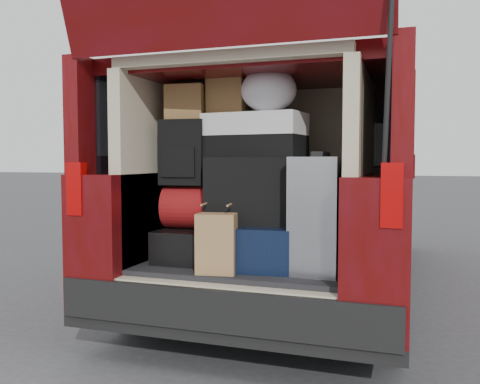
# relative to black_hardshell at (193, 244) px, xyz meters

# --- Properties ---
(ground) EXTENTS (80.00, 80.00, 0.00)m
(ground) POSITION_rel_black_hardshell_xyz_m (0.36, -0.17, -0.65)
(ground) COLOR #363638
(ground) RESTS_ON ground
(minivan) EXTENTS (1.90, 5.35, 2.77)m
(minivan) POSITION_rel_black_hardshell_xyz_m (0.36, 1.69, 0.26)
(minivan) COLOR black
(minivan) RESTS_ON ground
(load_floor) EXTENTS (1.24, 1.05, 0.55)m
(load_floor) POSITION_rel_black_hardshell_xyz_m (0.36, 0.11, -0.38)
(load_floor) COLOR black
(load_floor) RESTS_ON ground
(black_hardshell) EXTENTS (0.37, 0.50, 0.20)m
(black_hardshell) POSITION_rel_black_hardshell_xyz_m (0.00, 0.00, 0.00)
(black_hardshell) COLOR black
(black_hardshell) RESTS_ON load_floor
(navy_hardshell) EXTENTS (0.52, 0.62, 0.25)m
(navy_hardshell) POSITION_rel_black_hardshell_xyz_m (0.42, -0.02, 0.02)
(navy_hardshell) COLOR black
(navy_hardshell) RESTS_ON load_floor
(silver_roller) EXTENTS (0.30, 0.45, 0.65)m
(silver_roller) POSITION_rel_black_hardshell_xyz_m (0.82, -0.07, 0.22)
(silver_roller) COLOR white
(silver_roller) RESTS_ON load_floor
(kraft_bag) EXTENTS (0.24, 0.17, 0.34)m
(kraft_bag) POSITION_rel_black_hardshell_xyz_m (0.28, -0.31, 0.07)
(kraft_bag) COLOR #9A7845
(kraft_bag) RESTS_ON load_floor
(red_duffel) EXTENTS (0.44, 0.30, 0.28)m
(red_duffel) POSITION_rel_black_hardshell_xyz_m (0.04, 0.00, 0.24)
(red_duffel) COLOR maroon
(red_duffel) RESTS_ON black_hardshell
(black_soft_case) EXTENTS (0.60, 0.41, 0.40)m
(black_soft_case) POSITION_rel_black_hardshell_xyz_m (0.41, -0.02, 0.35)
(black_soft_case) COLOR black
(black_soft_case) RESTS_ON navy_hardshell
(backpack) EXTENTS (0.29, 0.19, 0.40)m
(backpack) POSITION_rel_black_hardshell_xyz_m (-0.04, -0.03, 0.58)
(backpack) COLOR black
(backpack) RESTS_ON red_duffel
(twotone_duffel) EXTENTS (0.63, 0.37, 0.27)m
(twotone_duffel) POSITION_rel_black_hardshell_xyz_m (0.39, 0.04, 0.68)
(twotone_duffel) COLOR silver
(twotone_duffel) RESTS_ON black_soft_case
(grocery_sack_lower) EXTENTS (0.26, 0.22, 0.22)m
(grocery_sack_lower) POSITION_rel_black_hardshell_xyz_m (-0.04, 0.01, 0.89)
(grocery_sack_lower) COLOR brown
(grocery_sack_lower) RESTS_ON backpack
(grocery_sack_upper) EXTENTS (0.24, 0.20, 0.24)m
(grocery_sack_upper) POSITION_rel_black_hardshell_xyz_m (0.21, 0.08, 0.93)
(grocery_sack_upper) COLOR brown
(grocery_sack_upper) RESTS_ON twotone_duffel
(plastic_bag_center) EXTENTS (0.37, 0.36, 0.27)m
(plastic_bag_center) POSITION_rel_black_hardshell_xyz_m (0.49, 0.01, 0.95)
(plastic_bag_center) COLOR silver
(plastic_bag_center) RESTS_ON twotone_duffel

